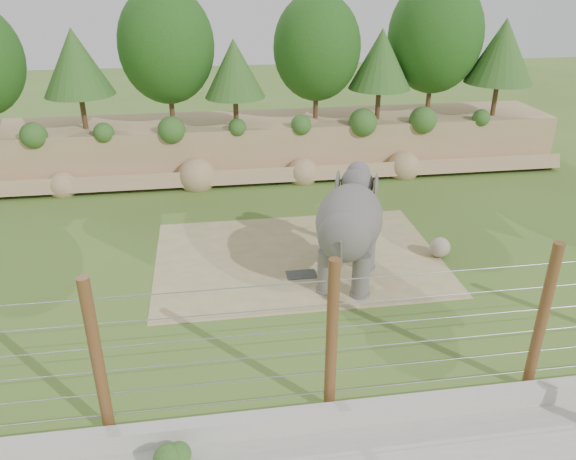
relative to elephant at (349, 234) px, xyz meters
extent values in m
plane|color=#4A6B26|center=(-1.85, -1.26, -1.69)|extent=(90.00, 90.00, 0.00)
cube|color=#A3855D|center=(-1.85, 11.74, -0.44)|extent=(30.00, 4.00, 2.50)
cube|color=#A3855D|center=(-1.85, 9.44, -1.34)|extent=(30.00, 1.37, 1.07)
cylinder|color=#3F2B19|center=(-9.85, 11.24, 1.60)|extent=(0.24, 0.24, 1.58)
sphere|color=#193F14|center=(-9.85, 11.24, 3.74)|extent=(3.60, 3.60, 3.60)
cylinder|color=#3F2B19|center=(-5.85, 11.74, 1.77)|extent=(0.24, 0.24, 1.92)
sphere|color=#193F14|center=(-5.85, 11.74, 4.39)|extent=(4.40, 4.40, 4.40)
cylinder|color=#3F2B19|center=(-2.85, 10.54, 1.51)|extent=(0.24, 0.24, 1.40)
sphere|color=#193F14|center=(-2.85, 10.54, 3.41)|extent=(3.20, 3.20, 3.20)
cylinder|color=#3F2B19|center=(1.15, 11.54, 1.72)|extent=(0.24, 0.24, 1.82)
sphere|color=#193F14|center=(1.15, 11.54, 4.19)|extent=(4.16, 4.16, 4.16)
cylinder|color=#3F2B19|center=(4.15, 10.94, 1.56)|extent=(0.24, 0.24, 1.50)
sphere|color=#193F14|center=(4.15, 10.94, 3.61)|extent=(3.44, 3.44, 3.44)
cylinder|color=#3F2B19|center=(7.15, 11.94, 1.83)|extent=(0.24, 0.24, 2.03)
sphere|color=#193F14|center=(7.15, 11.94, 4.58)|extent=(4.64, 4.64, 4.64)
cylinder|color=#3F2B19|center=(10.15, 10.74, 1.63)|extent=(0.24, 0.24, 1.64)
sphere|color=#193F14|center=(10.15, 10.74, 3.87)|extent=(3.76, 3.76, 3.76)
cube|color=#988C59|center=(-1.35, 1.74, -1.68)|extent=(10.00, 7.00, 0.02)
cube|color=#262628|center=(-1.44, 0.48, -1.65)|extent=(1.00, 0.60, 0.03)
sphere|color=gray|center=(3.65, 1.06, -1.31)|extent=(0.73, 0.73, 0.73)
cube|color=#ACAB9F|center=(-1.85, -6.26, -1.44)|extent=(26.00, 0.35, 0.50)
cylinder|color=brown|center=(-6.85, -5.76, 0.31)|extent=(0.26, 0.26, 4.00)
cylinder|color=brown|center=(-1.85, -5.76, 0.31)|extent=(0.26, 0.26, 4.00)
cylinder|color=brown|center=(3.15, -5.76, 0.31)|extent=(0.26, 0.26, 4.00)
cylinder|color=#939398|center=(-1.85, -5.76, -1.19)|extent=(20.00, 0.02, 0.02)
cylinder|color=#939398|center=(-1.85, -5.76, -0.59)|extent=(20.00, 0.02, 0.02)
cylinder|color=#939398|center=(-1.85, -5.76, 0.01)|extent=(20.00, 0.02, 0.02)
cylinder|color=#939398|center=(-1.85, -5.76, 0.61)|extent=(20.00, 0.02, 0.02)
cylinder|color=#939398|center=(-1.85, -5.76, 1.21)|extent=(20.00, 0.02, 0.02)
cylinder|color=#939398|center=(-1.85, -5.76, 1.81)|extent=(20.00, 0.02, 0.02)
sphere|color=#2F5522|center=(-5.34, -7.06, -1.38)|extent=(0.61, 0.61, 0.61)
camera|label=1|loc=(-4.31, -15.63, 7.81)|focal=35.00mm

